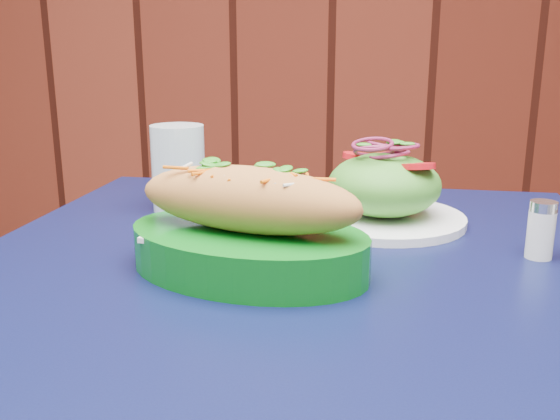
# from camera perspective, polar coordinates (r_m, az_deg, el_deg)

# --- Properties ---
(cafe_table) EXTENTS (0.83, 0.83, 0.75)m
(cafe_table) POSITION_cam_1_polar(r_m,az_deg,el_deg) (0.80, 1.32, -10.11)
(cafe_table) COLOR black
(cafe_table) RESTS_ON ground
(banh_mi_basket) EXTENTS (0.32, 0.25, 0.13)m
(banh_mi_basket) POSITION_cam_1_polar(r_m,az_deg,el_deg) (0.70, -2.97, -1.62)
(banh_mi_basket) COLOR #086515
(banh_mi_basket) RESTS_ON cafe_table
(salad_plate) EXTENTS (0.24, 0.24, 0.12)m
(salad_plate) POSITION_cam_1_polar(r_m,az_deg,el_deg) (0.90, 9.48, 1.78)
(salad_plate) COLOR white
(salad_plate) RESTS_ON cafe_table
(water_glass) EXTENTS (0.08, 0.08, 0.13)m
(water_glass) POSITION_cam_1_polar(r_m,az_deg,el_deg) (0.97, -9.27, 3.79)
(water_glass) COLOR silver
(water_glass) RESTS_ON cafe_table
(salt_shaker) EXTENTS (0.03, 0.03, 0.07)m
(salt_shaker) POSITION_cam_1_polar(r_m,az_deg,el_deg) (0.81, 22.75, -1.69)
(salt_shaker) COLOR white
(salt_shaker) RESTS_ON cafe_table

